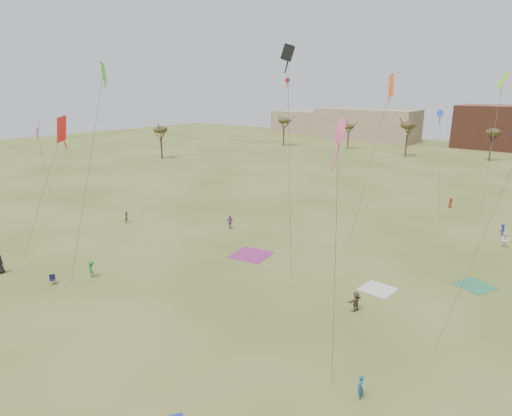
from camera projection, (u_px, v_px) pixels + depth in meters
The scene contains 19 objects.
ground at pixel (166, 303), 35.75m from camera, with size 260.00×260.00×0.00m, color #455B1C.
flyer_near_center at pixel (92, 269), 40.41m from camera, with size 1.00×0.57×1.55m, color #236B2E.
flyer_near_right at pixel (360, 387), 24.67m from camera, with size 0.54×0.36×1.49m, color #1E508A.
spectator_fore_b at pixel (127, 217), 56.63m from camera, with size 0.73×0.57×1.50m, color olive.
spectator_fore_c at pixel (356, 301), 34.27m from camera, with size 1.57×0.50×1.69m, color brown.
flyer_mid_a at pixel (0, 264), 41.17m from camera, with size 0.91×0.59×1.86m, color black.
spectator_mid_d at pixel (230, 222), 54.07m from camera, with size 1.04×0.43×1.78m, color #AC48A8.
spectator_mid_e at pixel (505, 240), 47.70m from camera, with size 0.83×0.65×1.71m, color white.
flyer_far_b at pixel (450, 203), 63.62m from camera, with size 0.70×0.46×1.44m, color maroon.
flyer_far_c at pixel (502, 230), 51.65m from camera, with size 0.94×0.54×1.46m, color #26219A.
blanket_cream at pixel (378, 289), 38.12m from camera, with size 2.67×2.67×0.03m, color silver.
blanket_plum at pixel (251, 255), 45.88m from camera, with size 3.79×3.79×0.03m, color #912C72.
blanket_olive at pixel (474, 286), 38.77m from camera, with size 2.85×2.85×0.03m, color #2E7F51.
camp_chair_left at pixel (53, 281), 39.07m from camera, with size 0.71×0.69×0.87m.
kites_aloft at pixel (303, 98), 41.56m from camera, with size 71.82×58.26×19.75m.
tree_line at pixel (435, 134), 95.24m from camera, with size 117.44×49.32×8.91m.
building_tan at pixel (367, 125), 142.08m from camera, with size 32.00×14.00×10.00m, color #937F60.
building_brick at pixel (508, 127), 121.70m from camera, with size 26.00×16.00×12.00m, color brown.
building_tan_west at pixel (301, 122), 165.54m from camera, with size 20.00×12.00×8.00m, color #937F60.
Camera 1 is at (25.85, -20.69, 17.29)m, focal length 30.36 mm.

